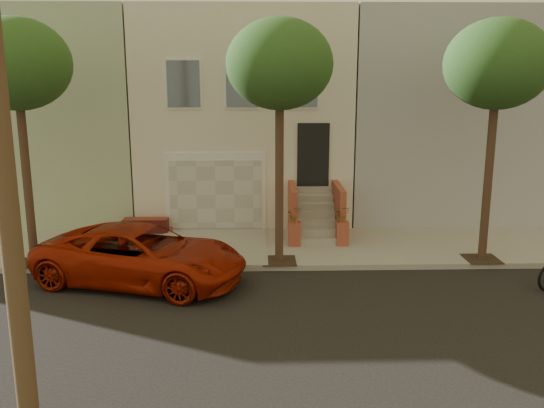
{
  "coord_description": "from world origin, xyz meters",
  "views": [
    {
      "loc": [
        0.38,
        -11.05,
        5.11
      ],
      "look_at": [
        0.78,
        3.0,
        1.92
      ],
      "focal_mm": 38.61,
      "sensor_mm": 36.0,
      "label": 1
    }
  ],
  "objects": [
    {
      "name": "ground",
      "position": [
        0.0,
        0.0,
        0.0
      ],
      "size": [
        90.0,
        90.0,
        0.0
      ],
      "primitive_type": "plane",
      "color": "black",
      "rests_on": "ground"
    },
    {
      "name": "sidewalk",
      "position": [
        0.0,
        5.35,
        0.07
      ],
      "size": [
        40.0,
        3.7,
        0.15
      ],
      "primitive_type": "cube",
      "color": "gray",
      "rests_on": "ground"
    },
    {
      "name": "house_row",
      "position": [
        0.0,
        11.19,
        3.64
      ],
      "size": [
        33.1,
        11.7,
        7.0
      ],
      "color": "beige",
      "rests_on": "sidewalk"
    },
    {
      "name": "tree_left",
      "position": [
        -5.5,
        3.9,
        5.26
      ],
      "size": [
        2.7,
        2.57,
        6.3
      ],
      "color": "#2D2116",
      "rests_on": "sidewalk"
    },
    {
      "name": "tree_mid",
      "position": [
        1.0,
        3.9,
        5.26
      ],
      "size": [
        2.7,
        2.57,
        6.3
      ],
      "color": "#2D2116",
      "rests_on": "sidewalk"
    },
    {
      "name": "tree_right",
      "position": [
        6.5,
        3.9,
        5.26
      ],
      "size": [
        2.7,
        2.57,
        6.3
      ],
      "color": "#2D2116",
      "rests_on": "sidewalk"
    },
    {
      "name": "pickup_truck",
      "position": [
        -2.43,
        2.72,
        0.72
      ],
      "size": [
        5.62,
        3.75,
        1.43
      ],
      "primitive_type": "imported",
      "rotation": [
        0.0,
        0.0,
        1.28
      ],
      "color": "#981905",
      "rests_on": "ground"
    }
  ]
}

